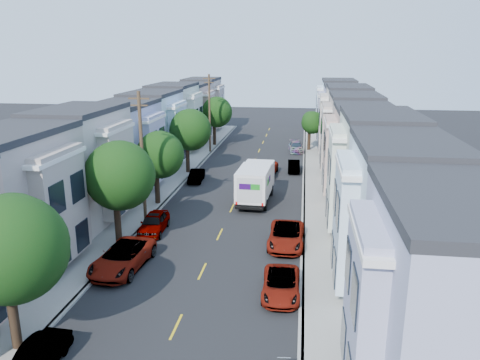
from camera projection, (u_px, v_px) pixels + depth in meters
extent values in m
plane|color=black|center=(220.00, 235.00, 34.24)|extent=(160.00, 160.00, 0.00)
cube|color=black|center=(245.00, 180.00, 48.56)|extent=(12.00, 70.00, 0.02)
cube|color=gray|center=(188.00, 178.00, 49.33)|extent=(0.30, 70.00, 0.15)
cube|color=gray|center=(304.00, 182.00, 47.75)|extent=(0.30, 70.00, 0.15)
cube|color=gray|center=(176.00, 177.00, 49.50)|extent=(2.60, 70.00, 0.15)
cube|color=gray|center=(317.00, 182.00, 47.58)|extent=(2.60, 70.00, 0.15)
cube|color=gold|center=(245.00, 180.00, 48.56)|extent=(0.12, 70.00, 0.01)
cube|color=#C2A293|center=(142.00, 177.00, 50.02)|extent=(5.00, 70.00, 8.50)
cube|color=#C2A293|center=(355.00, 184.00, 47.11)|extent=(5.00, 70.00, 8.50)
cylinder|color=black|center=(14.00, 317.00, 20.66)|extent=(0.44, 0.44, 3.27)
sphere|color=#1C350D|center=(10.00, 249.00, 19.74)|extent=(4.70, 4.70, 4.70)
cylinder|color=black|center=(118.00, 222.00, 32.06)|extent=(0.44, 0.44, 3.33)
sphere|color=#1C350D|center=(119.00, 176.00, 31.14)|extent=(4.70, 4.70, 4.70)
cylinder|color=black|center=(157.00, 188.00, 40.56)|extent=(0.44, 0.44, 3.04)
sphere|color=#1C350D|center=(159.00, 155.00, 39.73)|extent=(4.08, 4.08, 4.08)
cylinder|color=black|center=(188.00, 159.00, 50.97)|extent=(0.44, 0.44, 3.25)
sphere|color=#1C350D|center=(190.00, 130.00, 50.08)|extent=(4.49, 4.49, 4.49)
cylinder|color=black|center=(215.00, 134.00, 65.87)|extent=(0.44, 0.44, 3.28)
sphere|color=#1C350D|center=(216.00, 112.00, 65.00)|extent=(4.26, 4.26, 4.26)
cylinder|color=black|center=(309.00, 141.00, 62.55)|extent=(0.44, 0.44, 2.76)
sphere|color=#1C350D|center=(312.00, 123.00, 61.86)|extent=(3.00, 3.00, 3.00)
cylinder|color=#42301E|center=(142.00, 159.00, 35.64)|extent=(0.26, 0.26, 10.00)
cube|color=#42301E|center=(139.00, 99.00, 34.41)|extent=(1.60, 0.12, 0.12)
cylinder|color=#42301E|center=(210.00, 115.00, 60.46)|extent=(0.26, 0.26, 10.00)
cube|color=#42301E|center=(209.00, 78.00, 59.23)|extent=(1.60, 0.12, 0.12)
cube|color=white|center=(254.00, 183.00, 40.29)|extent=(2.58, 4.63, 2.53)
cube|color=white|center=(258.00, 174.00, 43.56)|extent=(2.58, 2.15, 2.33)
cube|color=black|center=(255.00, 195.00, 41.59)|extent=(2.38, 6.64, 0.26)
cube|color=#2D0A51|center=(247.00, 187.00, 38.05)|extent=(0.97, 0.04, 0.47)
cube|color=#198C1E|center=(257.00, 187.00, 37.94)|extent=(0.75, 0.04, 0.47)
cylinder|color=black|center=(239.00, 204.00, 39.64)|extent=(0.30, 0.97, 0.97)
cylinder|color=black|center=(266.00, 205.00, 39.34)|extent=(0.30, 0.97, 0.97)
cylinder|color=black|center=(245.00, 189.00, 43.78)|extent=(0.30, 0.97, 0.97)
cylinder|color=black|center=(270.00, 190.00, 43.48)|extent=(0.30, 0.97, 0.97)
imported|color=black|center=(265.00, 169.00, 50.32)|extent=(2.69, 5.29, 1.43)
imported|color=black|center=(37.00, 358.00, 19.52)|extent=(1.44, 3.70, 1.22)
imported|color=black|center=(123.00, 258.00, 28.62)|extent=(2.93, 5.70, 1.54)
imported|color=gray|center=(154.00, 223.00, 34.52)|extent=(1.94, 4.53, 1.44)
imported|color=black|center=(196.00, 176.00, 47.88)|extent=(1.52, 3.72, 1.22)
imported|color=#4A4F51|center=(281.00, 285.00, 25.62)|extent=(2.14, 4.45, 1.22)
imported|color=silver|center=(286.00, 236.00, 32.12)|extent=(2.43, 5.16, 1.43)
imported|color=black|center=(294.00, 166.00, 51.80)|extent=(1.42, 3.71, 1.22)
imported|color=black|center=(296.00, 147.00, 62.07)|extent=(2.21, 4.45, 1.29)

